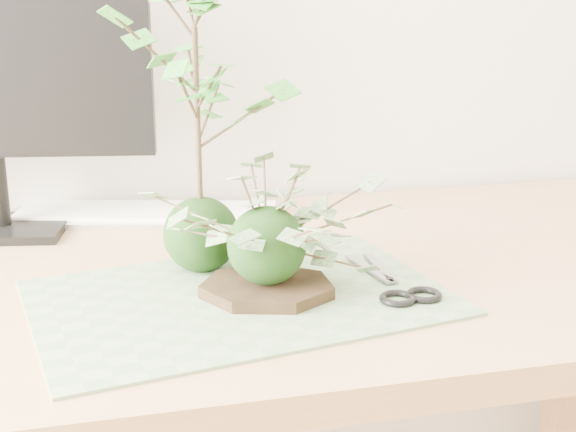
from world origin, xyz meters
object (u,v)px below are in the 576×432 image
object	(u,v)px
ivy_kokedama	(266,209)
desk	(230,331)
keyboard	(147,214)
maple_kokedama	(195,47)

from	to	relation	value
ivy_kokedama	desk	bearing A→B (deg)	106.80
ivy_kokedama	keyboard	distance (m)	0.41
ivy_kokedama	maple_kokedama	size ratio (longest dim) A/B	0.79
keyboard	desk	bearing A→B (deg)	-57.44
maple_kokedama	keyboard	distance (m)	0.39
ivy_kokedama	maple_kokedama	world-z (taller)	maple_kokedama
desk	keyboard	distance (m)	0.30
maple_kokedama	keyboard	world-z (taller)	maple_kokedama
ivy_kokedama	maple_kokedama	bearing A→B (deg)	119.51
ivy_kokedama	keyboard	world-z (taller)	ivy_kokedama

